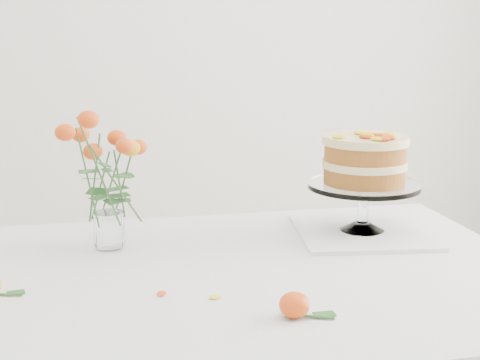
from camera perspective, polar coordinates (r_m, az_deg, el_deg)
name	(u,v)px	position (r m, az deg, el deg)	size (l,w,h in m)	color
table	(214,308)	(1.48, -2.26, -10.88)	(1.43, 0.93, 0.76)	tan
napkin	(362,232)	(1.74, 10.35, -4.38)	(0.33, 0.33, 0.01)	white
cake_stand	(365,165)	(1.70, 10.58, 1.29)	(0.28, 0.28, 0.25)	white
rose_vase	(106,162)	(1.58, -11.36, 1.48)	(0.31, 0.31, 0.36)	white
loose_rose_far	(295,305)	(1.23, 4.68, -10.59)	(0.10, 0.06, 0.05)	#DF470A
stray_petal_a	(162,294)	(1.34, -6.71, -9.61)	(0.03, 0.02, 0.00)	yellow
stray_petal_b	(215,297)	(1.32, -2.14, -9.97)	(0.03, 0.02, 0.00)	yellow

